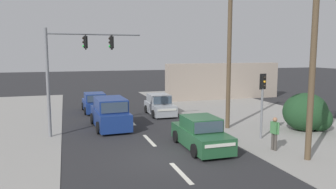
% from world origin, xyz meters
% --- Properties ---
extents(ground_plane, '(140.00, 140.00, 0.00)m').
position_xyz_m(ground_plane, '(0.00, 0.00, 0.00)').
color(ground_plane, '#28282B').
extents(lane_dash_near, '(0.20, 2.40, 0.01)m').
position_xyz_m(lane_dash_near, '(0.00, -2.00, 0.00)').
color(lane_dash_near, silver).
rests_on(lane_dash_near, ground).
extents(lane_dash_mid, '(0.20, 2.40, 0.01)m').
position_xyz_m(lane_dash_mid, '(0.00, 3.00, 0.00)').
color(lane_dash_mid, silver).
rests_on(lane_dash_mid, ground).
extents(lane_dash_far, '(0.20, 2.40, 0.01)m').
position_xyz_m(lane_dash_far, '(0.00, 8.00, 0.00)').
color(lane_dash_far, silver).
rests_on(lane_dash_far, ground).
extents(kerb_right_verge, '(10.00, 44.00, 0.02)m').
position_xyz_m(kerb_right_verge, '(9.00, 2.00, 0.01)').
color(kerb_right_verge, gray).
rests_on(kerb_right_verge, ground).
extents(utility_pole_foreground_right, '(3.78, 0.33, 10.66)m').
position_xyz_m(utility_pole_foreground_right, '(5.70, -2.20, 5.70)').
color(utility_pole_foreground_right, brown).
rests_on(utility_pole_foreground_right, ground).
extents(utility_pole_midground_right, '(1.80, 0.26, 9.33)m').
position_xyz_m(utility_pole_midground_right, '(5.34, 4.30, 4.90)').
color(utility_pole_midground_right, brown).
rests_on(utility_pole_midground_right, ground).
extents(traffic_signal_mast, '(5.29, 0.48, 6.00)m').
position_xyz_m(traffic_signal_mast, '(-3.80, 5.40, 4.15)').
color(traffic_signal_mast, slate).
rests_on(traffic_signal_mast, ground).
extents(pedestal_signal_right_kerb, '(0.44, 0.31, 3.56)m').
position_xyz_m(pedestal_signal_right_kerb, '(5.88, 1.47, 2.42)').
color(pedestal_signal_right_kerb, slate).
rests_on(pedestal_signal_right_kerb, ground).
extents(roadside_bush, '(2.83, 2.43, 2.29)m').
position_xyz_m(roadside_bush, '(9.60, 2.28, 1.08)').
color(roadside_bush, '#1E4223').
rests_on(roadside_bush, ground).
extents(shopfront_wall_far, '(12.00, 1.00, 3.60)m').
position_xyz_m(shopfront_wall_far, '(11.00, 16.00, 1.80)').
color(shopfront_wall_far, '#A39384').
rests_on(shopfront_wall_far, ground).
extents(suv_oncoming_near, '(2.22, 4.61, 1.90)m').
position_xyz_m(suv_oncoming_near, '(-1.59, 6.63, 0.88)').
color(suv_oncoming_near, navy).
rests_on(suv_oncoming_near, ground).
extents(sedan_crossing_left, '(1.90, 4.24, 1.56)m').
position_xyz_m(sedan_crossing_left, '(2.08, 0.89, 0.70)').
color(sedan_crossing_left, '#235633').
rests_on(sedan_crossing_left, ground).
extents(hatchback_kerbside_parked, '(1.87, 3.69, 1.53)m').
position_xyz_m(hatchback_kerbside_parked, '(-2.04, 12.52, 0.70)').
color(hatchback_kerbside_parked, navy).
rests_on(hatchback_kerbside_parked, ground).
extents(hatchback_oncoming_mid, '(1.79, 3.64, 1.53)m').
position_xyz_m(hatchback_oncoming_mid, '(2.55, 9.84, 0.70)').
color(hatchback_oncoming_mid, '#A3A8AD').
rests_on(hatchback_oncoming_mid, ground).
extents(pedestrian_at_kerb, '(0.28, 0.55, 1.63)m').
position_xyz_m(pedestrian_at_kerb, '(5.26, -0.57, 0.93)').
color(pedestrian_at_kerb, '#47423D').
rests_on(pedestrian_at_kerb, ground).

